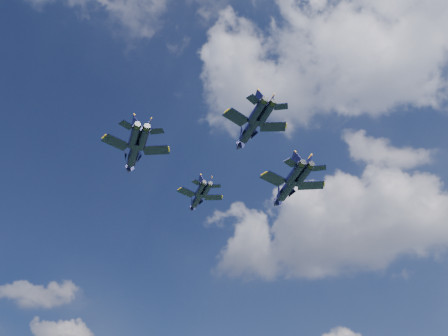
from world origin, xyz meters
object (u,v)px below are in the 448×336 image
jet_right (287,189)px  jet_slot (249,130)px  jet_lead (197,199)px  jet_left (134,154)px

jet_right → jet_slot: jet_slot is taller
jet_right → jet_slot: 20.05m
jet_right → jet_lead: bearing=135.8°
jet_left → jet_right: size_ratio=0.92×
jet_lead → jet_left: (-1.74, -22.34, -1.59)m
jet_left → jet_right: jet_left is taller
jet_left → jet_slot: 23.77m
jet_left → jet_lead: bearing=41.0°
jet_slot → jet_right: bearing=44.2°
jet_lead → jet_right: bearing=-46.5°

